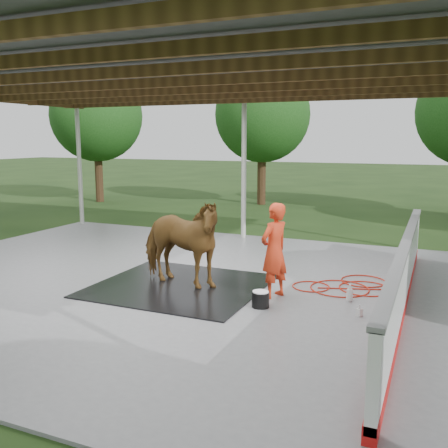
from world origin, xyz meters
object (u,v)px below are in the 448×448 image
at_px(horse, 179,242).
at_px(handler, 274,250).
at_px(dasher_board, 404,278).
at_px(wash_bucket, 261,299).

xyz_separation_m(horse, handler, (1.83, 0.10, -0.02)).
height_order(dasher_board, horse, horse).
bearing_deg(handler, wash_bucket, 20.70).
relative_size(handler, wash_bucket, 5.74).
xyz_separation_m(handler, wash_bucket, (-0.03, -0.62, -0.70)).
distance_m(dasher_board, horse, 4.00).
bearing_deg(wash_bucket, dasher_board, 19.27).
distance_m(horse, handler, 1.83).
bearing_deg(handler, dasher_board, 117.10).
relative_size(dasher_board, handler, 4.75).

